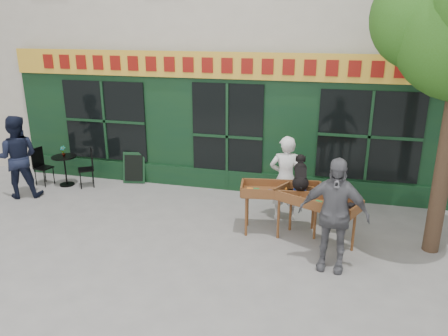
{
  "coord_description": "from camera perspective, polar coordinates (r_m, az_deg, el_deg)",
  "views": [
    {
      "loc": [
        2.43,
        -7.45,
        3.91
      ],
      "look_at": [
        0.38,
        0.5,
        1.17
      ],
      "focal_mm": 35.0,
      "sensor_mm": 36.0,
      "label": 1
    }
  ],
  "objects": [
    {
      "name": "ground",
      "position": [
        8.76,
        -3.29,
        -8.12
      ],
      "size": [
        80.0,
        80.0,
        0.0
      ],
      "primitive_type": "plane",
      "color": "slate",
      "rests_on": "ground"
    },
    {
      "name": "bistro_chair_right",
      "position": [
        11.35,
        -17.2,
        0.39
      ],
      "size": [
        0.5,
        0.5,
        0.95
      ],
      "rotation": [
        0.0,
        0.0,
        -0.98
      ],
      "color": "black",
      "rests_on": "ground"
    },
    {
      "name": "bistro_chair_left",
      "position": [
        11.9,
        -22.85,
        0.58
      ],
      "size": [
        0.43,
        0.42,
        0.95
      ],
      "rotation": [
        0.0,
        0.0,
        1.38
      ],
      "color": "black",
      "rests_on": "ground"
    },
    {
      "name": "dog",
      "position": [
        8.18,
        9.99,
        -0.54
      ],
      "size": [
        0.42,
        0.64,
        0.6
      ],
      "primitive_type": null,
      "rotation": [
        0.0,
        0.0,
        0.15
      ],
      "color": "black",
      "rests_on": "book_cart_center"
    },
    {
      "name": "bistro_table",
      "position": [
        11.61,
        -20.08,
        0.41
      ],
      "size": [
        0.6,
        0.6,
        0.76
      ],
      "color": "black",
      "rests_on": "ground"
    },
    {
      "name": "book_cart_right",
      "position": [
        8.06,
        11.98,
        -4.53
      ],
      "size": [
        1.62,
        1.2,
        0.99
      ],
      "rotation": [
        0.0,
        0.0,
        -0.44
      ],
      "color": "brown",
      "rests_on": "ground"
    },
    {
      "name": "woman",
      "position": [
        9.0,
        8.01,
        -1.35
      ],
      "size": [
        0.71,
        0.52,
        1.79
      ],
      "primitive_type": "imported",
      "rotation": [
        0.0,
        0.0,
        3.29
      ],
      "color": "silver",
      "rests_on": "ground"
    },
    {
      "name": "man_left",
      "position": [
        11.16,
        -25.37,
        1.31
      ],
      "size": [
        1.16,
        1.05,
        1.94
      ],
      "primitive_type": "imported",
      "rotation": [
        0.0,
        0.0,
        3.56
      ],
      "color": "black",
      "rests_on": "ground"
    },
    {
      "name": "potted_plant",
      "position": [
        11.51,
        -20.28,
        2.08
      ],
      "size": [
        0.15,
        0.1,
        0.27
      ],
      "primitive_type": "imported",
      "rotation": [
        0.0,
        0.0,
        0.07
      ],
      "color": "gray",
      "rests_on": "bistro_table"
    },
    {
      "name": "book_cart_center",
      "position": [
        8.42,
        7.47,
        -3.26
      ],
      "size": [
        1.57,
        0.83,
        0.99
      ],
      "rotation": [
        0.0,
        0.0,
        0.15
      ],
      "color": "brown",
      "rests_on": "ground"
    },
    {
      "name": "man_right",
      "position": [
        7.31,
        14.1,
        -5.92
      ],
      "size": [
        1.17,
        0.57,
        1.93
      ],
      "primitive_type": "imported",
      "rotation": [
        0.0,
        0.0,
        -0.09
      ],
      "color": "#56565B",
      "rests_on": "ground"
    },
    {
      "name": "chalkboard",
      "position": [
        11.36,
        -11.69,
        0.02
      ],
      "size": [
        0.58,
        0.29,
        0.79
      ],
      "rotation": [
        0.0,
        0.0,
        0.19
      ],
      "color": "black",
      "rests_on": "ground"
    }
  ]
}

